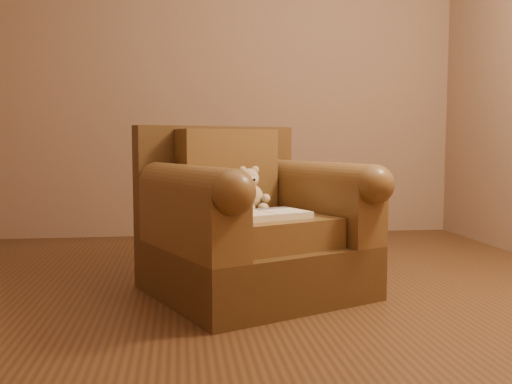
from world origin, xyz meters
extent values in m
plane|color=#52331C|center=(0.00, 0.00, 0.00)|extent=(4.00, 4.00, 0.00)
cube|color=#8B6A55|center=(0.00, 2.00, 1.35)|extent=(4.00, 0.02, 2.70)
cube|color=#493118|center=(0.00, 0.05, 0.14)|extent=(1.29, 1.26, 0.28)
cube|color=#493118|center=(-0.17, 0.44, 0.59)|extent=(0.95, 0.49, 0.62)
cube|color=brown|center=(0.02, 0.01, 0.35)|extent=(0.81, 0.87, 0.15)
cube|color=brown|center=(-0.12, 0.32, 0.65)|extent=(0.59, 0.38, 0.45)
cube|color=brown|center=(-0.34, -0.15, 0.44)|extent=(0.52, 0.85, 0.32)
cube|color=brown|center=(0.38, 0.17, 0.44)|extent=(0.52, 0.85, 0.32)
cylinder|color=brown|center=(-0.34, -0.15, 0.60)|extent=(0.52, 0.85, 0.20)
cylinder|color=brown|center=(0.38, 0.17, 0.60)|extent=(0.52, 0.85, 0.20)
ellipsoid|color=#C6B08B|center=(0.00, 0.20, 0.50)|extent=(0.15, 0.13, 0.15)
sphere|color=#C6B08B|center=(-0.01, 0.21, 0.60)|extent=(0.11, 0.11, 0.11)
ellipsoid|color=#C6B08B|center=(-0.04, 0.21, 0.65)|extent=(0.04, 0.02, 0.04)
ellipsoid|color=#C6B08B|center=(0.03, 0.23, 0.65)|extent=(0.04, 0.02, 0.04)
ellipsoid|color=beige|center=(0.01, 0.16, 0.59)|extent=(0.05, 0.03, 0.04)
sphere|color=black|center=(0.01, 0.15, 0.60)|extent=(0.01, 0.01, 0.01)
ellipsoid|color=#C6B08B|center=(-0.05, 0.13, 0.50)|extent=(0.05, 0.10, 0.05)
ellipsoid|color=#C6B08B|center=(0.08, 0.16, 0.50)|extent=(0.05, 0.10, 0.05)
ellipsoid|color=#C6B08B|center=(-0.02, 0.11, 0.45)|extent=(0.06, 0.10, 0.05)
ellipsoid|color=#C6B08B|center=(0.06, 0.13, 0.45)|extent=(0.06, 0.10, 0.05)
cube|color=beige|center=(0.03, -0.12, 0.44)|extent=(0.49, 0.40, 0.03)
cube|color=white|center=(-0.07, -0.16, 0.46)|extent=(0.29, 0.31, 0.00)
cube|color=white|center=(0.12, -0.08, 0.46)|extent=(0.29, 0.31, 0.00)
cube|color=beige|center=(0.03, -0.12, 0.46)|extent=(0.11, 0.24, 0.00)
cube|color=#0F1638|center=(-0.11, -0.18, 0.46)|extent=(0.10, 0.11, 0.00)
cube|color=slate|center=(0.09, 0.00, 0.46)|extent=(0.19, 0.12, 0.00)
cylinder|color=#BB8533|center=(0.54, 0.29, 0.01)|extent=(0.31, 0.31, 0.02)
cylinder|color=#BB8533|center=(0.54, 0.29, 0.27)|extent=(0.03, 0.03, 0.51)
cylinder|color=#BB8533|center=(0.54, 0.29, 0.54)|extent=(0.39, 0.39, 0.02)
cylinder|color=#BB8533|center=(0.54, 0.29, 0.53)|extent=(0.03, 0.03, 0.02)
camera|label=1|loc=(-0.39, -2.89, 0.81)|focal=40.00mm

